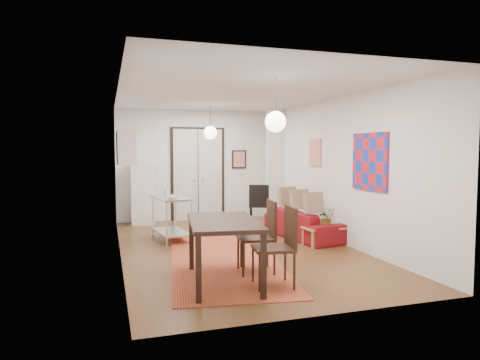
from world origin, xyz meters
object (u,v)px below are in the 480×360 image
object	(u,v)px
sofa	(304,224)
dining_chair_near	(253,229)
kitchen_counter	(171,213)
dining_table	(223,227)
coffee_table	(325,229)
black_side_chair	(258,201)
fridge	(144,193)
dining_chair_far	(270,238)

from	to	relation	value
sofa	dining_chair_near	world-z (taller)	dining_chair_near
kitchen_counter	dining_table	world-z (taller)	kitchen_counter
coffee_table	sofa	bearing A→B (deg)	95.46
sofa	black_side_chair	size ratio (longest dim) A/B	1.97
fridge	black_side_chair	distance (m)	2.86
kitchen_counter	dining_chair_near	distance (m)	2.75
dining_table	dining_chair_near	xyz separation A→B (m)	(0.60, 0.46, -0.15)
coffee_table	dining_chair_far	bearing A→B (deg)	-134.29
dining_chair_near	dining_chair_far	bearing A→B (deg)	7.59
kitchen_counter	dining_chair_far	size ratio (longest dim) A/B	1.13
sofa	coffee_table	world-z (taller)	sofa
dining_table	kitchen_counter	bearing A→B (deg)	95.23
kitchen_counter	dining_chair_far	bearing A→B (deg)	-83.07
coffee_table	black_side_chair	world-z (taller)	black_side_chair
fridge	black_side_chair	xyz separation A→B (m)	(2.65, -1.06, -0.18)
fridge	dining_chair_far	world-z (taller)	fridge
coffee_table	dining_chair_far	xyz separation A→B (m)	(-1.90, -1.94, 0.32)
kitchen_counter	fridge	world-z (taller)	fridge
kitchen_counter	black_side_chair	size ratio (longest dim) A/B	1.20
fridge	dining_chair_near	distance (m)	4.89
dining_chair_far	coffee_table	bearing A→B (deg)	143.30
coffee_table	fridge	size ratio (longest dim) A/B	0.53
black_side_chair	dining_table	bearing A→B (deg)	87.39
sofa	kitchen_counter	xyz separation A→B (m)	(-2.70, 0.59, 0.28)
fridge	dining_chair_near	bearing A→B (deg)	-67.03
coffee_table	fridge	distance (m)	4.72
coffee_table	dining_chair_near	distance (m)	2.29
dining_chair_far	dining_table	bearing A→B (deg)	-103.98
dining_chair_far	black_side_chair	xyz separation A→B (m)	(1.39, 4.37, -0.03)
dining_chair_far	sofa	bearing A→B (deg)	153.70
sofa	dining_table	bearing A→B (deg)	127.61
kitchen_counter	coffee_table	bearing A→B (deg)	-34.13
sofa	dining_chair_far	xyz separation A→B (m)	(-1.82, -2.71, 0.34)
fridge	dining_table	xyz separation A→B (m)	(0.66, -5.18, 0.00)
coffee_table	kitchen_counter	distance (m)	3.10
kitchen_counter	black_side_chair	world-z (taller)	black_side_chair
sofa	dining_chair_far	size ratio (longest dim) A/B	1.85
dining_table	dining_chair_near	size ratio (longest dim) A/B	1.56
dining_table	dining_chair_far	xyz separation A→B (m)	(0.60, -0.24, -0.15)
kitchen_counter	dining_chair_near	bearing A→B (deg)	-79.31
dining_chair_far	black_side_chair	distance (m)	4.58
coffee_table	kitchen_counter	xyz separation A→B (m)	(-2.78, 1.36, 0.26)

